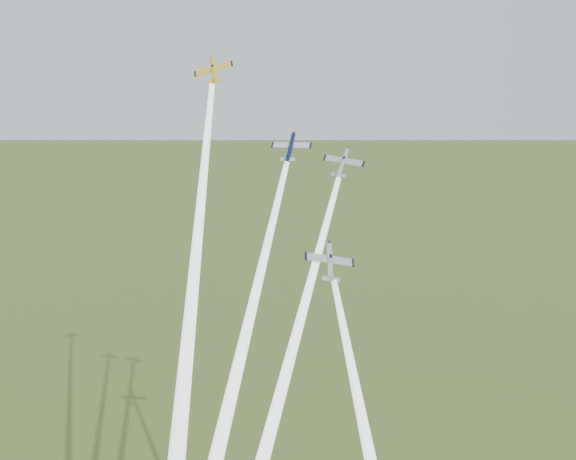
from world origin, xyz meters
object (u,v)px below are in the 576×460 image
object	(u,v)px
plane_navy	(291,147)
plane_silver_right	(343,163)
plane_silver_low	(330,262)
plane_yellow	(213,70)

from	to	relation	value
plane_navy	plane_silver_right	size ratio (longest dim) A/B	0.97
plane_silver_low	plane_silver_right	bearing A→B (deg)	65.33
plane_silver_right	plane_silver_low	bearing A→B (deg)	-79.58
plane_yellow	plane_silver_right	world-z (taller)	plane_yellow
plane_yellow	plane_navy	bearing A→B (deg)	-16.32
plane_silver_right	plane_silver_low	distance (m)	19.13
plane_yellow	plane_navy	distance (m)	18.55
plane_navy	plane_silver_low	bearing A→B (deg)	-47.46
plane_yellow	plane_silver_right	bearing A→B (deg)	-8.19
plane_yellow	plane_silver_low	size ratio (longest dim) A/B	0.83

